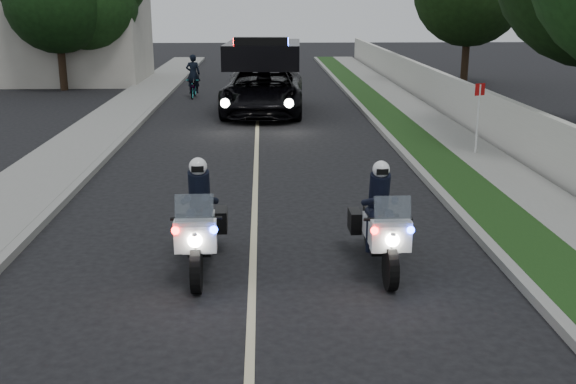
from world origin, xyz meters
The scene contains 18 objects.
ground centered at (0.00, 0.00, 0.00)m, with size 120.00×120.00×0.00m, color black.
curb_right centered at (4.10, 10.00, 0.07)m, with size 0.20×60.00×0.15m, color gray.
grass_verge centered at (4.80, 10.00, 0.08)m, with size 1.20×60.00×0.16m, color #193814.
sidewalk_right centered at (6.10, 10.00, 0.08)m, with size 1.40×60.00×0.16m, color gray.
property_wall centered at (7.10, 10.00, 0.75)m, with size 0.22×60.00×1.50m, color beige.
curb_left centered at (-4.10, 10.00, 0.07)m, with size 0.20×60.00×0.15m, color gray.
sidewalk_left centered at (-5.20, 10.00, 0.08)m, with size 2.00×60.00×0.16m, color gray.
building_far centered at (-10.00, 26.00, 3.50)m, with size 8.00×6.00×7.00m, color #A8A396.
lane_marking centered at (0.00, 10.00, 0.00)m, with size 0.12×50.00×0.01m, color #BFB78C.
police_moto_left centered at (-0.84, -0.42, 0.00)m, with size 0.75×2.14×1.82m, color silver, non-canonical shape.
police_moto_right centered at (2.05, -0.46, 0.00)m, with size 0.72×2.06×1.75m, color silver, non-canonical shape.
police_suv centered at (0.22, 15.31, 0.00)m, with size 2.97×6.41×3.12m, color black.
bicycle centered at (-2.86, 19.68, 0.00)m, with size 0.56×1.61×0.84m, color black.
cyclist centered at (-2.86, 19.68, 0.00)m, with size 0.61×0.41×1.70m, color black.
sign_post centered at (6.00, 7.32, 0.00)m, with size 0.33×0.33×2.11m, color #B70D0E, non-canonical shape.
tree_right_e centered at (10.26, 23.22, 0.00)m, with size 5.44×5.44×9.07m, color black, non-canonical shape.
tree_left_near centered at (-8.17, 23.70, 0.00)m, with size 4.87×4.87×8.12m, color #163812, non-canonical shape.
tree_left_far centered at (-9.35, 22.56, 0.00)m, with size 4.80×4.80×8.00m, color black, non-canonical shape.
Camera 1 is at (0.18, -10.72, 4.19)m, focal length 42.52 mm.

